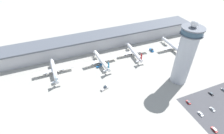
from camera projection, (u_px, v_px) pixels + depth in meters
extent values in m
plane|color=#9E9B93|center=(120.00, 83.00, 161.69)|extent=(1000.00, 1000.00, 0.00)
cube|color=#B2B2B7|center=(96.00, 41.00, 208.84)|extent=(255.80, 22.00, 14.49)
cube|color=#4C515B|center=(96.00, 35.00, 203.96)|extent=(255.80, 25.00, 1.60)
cylinder|color=#ADB2BC|center=(184.00, 59.00, 150.52)|extent=(14.40, 14.40, 47.16)
cylinder|color=#565B66|center=(192.00, 34.00, 135.98)|extent=(18.18, 18.18, 0.80)
cylinder|color=#334C60|center=(192.00, 31.00, 134.44)|extent=(16.73, 16.73, 4.28)
cylinder|color=#565B66|center=(193.00, 28.00, 132.84)|extent=(18.18, 18.18, 1.00)
sphere|color=white|center=(195.00, 24.00, 130.76)|extent=(5.86, 5.86, 5.86)
cylinder|color=silver|center=(54.00, 70.00, 169.36)|extent=(3.99, 30.26, 3.82)
cone|color=silver|center=(52.00, 61.00, 181.73)|extent=(3.84, 3.46, 3.82)
cone|color=silver|center=(57.00, 81.00, 156.57)|extent=(3.47, 4.61, 3.44)
cube|color=silver|center=(54.00, 70.00, 170.21)|extent=(37.66, 4.61, 0.44)
cylinder|color=#A8A8B2|center=(46.00, 72.00, 169.24)|extent=(2.13, 4.22, 2.10)
cylinder|color=#A8A8B2|center=(62.00, 68.00, 174.05)|extent=(2.13, 4.22, 2.10)
cube|color=#197FB2|center=(56.00, 77.00, 152.88)|extent=(0.32, 2.80, 6.11)
cube|color=silver|center=(57.00, 82.00, 155.37)|extent=(10.71, 2.06, 0.24)
cylinder|color=black|center=(53.00, 65.00, 181.58)|extent=(0.28, 0.28, 2.76)
cylinder|color=black|center=(57.00, 72.00, 172.03)|extent=(0.28, 0.28, 2.76)
cylinder|color=black|center=(52.00, 73.00, 170.40)|extent=(0.28, 0.28, 2.76)
cylinder|color=white|center=(101.00, 60.00, 182.37)|extent=(5.88, 29.57, 3.97)
cone|color=white|center=(96.00, 53.00, 194.16)|extent=(4.20, 3.83, 3.97)
cone|color=white|center=(108.00, 69.00, 170.16)|extent=(3.88, 4.99, 3.58)
cube|color=white|center=(101.00, 60.00, 183.22)|extent=(36.46, 6.75, 0.44)
cylinder|color=#A8A8B2|center=(94.00, 63.00, 182.01)|extent=(2.47, 4.50, 2.19)
cylinder|color=#A8A8B2|center=(107.00, 59.00, 187.31)|extent=(2.47, 4.50, 2.19)
cube|color=#197FB2|center=(109.00, 65.00, 166.35)|extent=(0.48, 2.81, 6.36)
cube|color=white|center=(109.00, 70.00, 168.95)|extent=(11.23, 2.72, 0.24)
cylinder|color=black|center=(97.00, 56.00, 194.04)|extent=(0.28, 0.28, 2.68)
cylinder|color=black|center=(104.00, 62.00, 185.21)|extent=(0.28, 0.28, 2.68)
cylinder|color=black|center=(99.00, 64.00, 183.27)|extent=(0.28, 0.28, 2.68)
cylinder|color=white|center=(134.00, 52.00, 196.03)|extent=(5.94, 29.82, 3.92)
cone|color=white|center=(128.00, 45.00, 208.54)|extent=(4.15, 3.79, 3.92)
cone|color=white|center=(140.00, 60.00, 183.07)|extent=(3.84, 4.93, 3.53)
cube|color=white|center=(134.00, 52.00, 196.89)|extent=(36.52, 6.87, 0.44)
cylinder|color=#A8A8B2|center=(127.00, 54.00, 196.46)|extent=(2.45, 4.45, 2.16)
cylinder|color=#A8A8B2|center=(139.00, 51.00, 200.27)|extent=(2.45, 4.45, 2.16)
cube|color=red|center=(141.00, 56.00, 179.27)|extent=(0.49, 2.81, 6.27)
cube|color=white|center=(141.00, 60.00, 181.82)|extent=(11.08, 2.75, 0.24)
cylinder|color=black|center=(129.00, 48.00, 208.22)|extent=(0.28, 0.28, 2.40)
cylinder|color=black|center=(136.00, 54.00, 198.47)|extent=(0.28, 0.28, 2.40)
cylinder|color=black|center=(131.00, 55.00, 197.10)|extent=(0.28, 0.28, 2.40)
cylinder|color=silver|center=(174.00, 46.00, 205.13)|extent=(4.91, 37.18, 3.86)
cone|color=silver|center=(164.00, 39.00, 220.23)|extent=(3.96, 3.58, 3.86)
cone|color=silver|center=(185.00, 56.00, 189.60)|extent=(3.60, 4.73, 3.48)
cube|color=silver|center=(173.00, 47.00, 206.09)|extent=(37.61, 5.46, 0.44)
cylinder|color=#A8A8B2|center=(167.00, 48.00, 205.34)|extent=(2.24, 4.31, 2.12)
cylinder|color=#A8A8B2|center=(178.00, 46.00, 209.75)|extent=(2.24, 4.31, 2.12)
cube|color=#197FB2|center=(187.00, 52.00, 185.87)|extent=(0.38, 2.81, 6.18)
cube|color=silver|center=(186.00, 56.00, 188.38)|extent=(10.86, 2.30, 0.24)
cylinder|color=black|center=(165.00, 42.00, 219.96)|extent=(0.28, 0.28, 2.48)
cylinder|color=black|center=(175.00, 48.00, 207.76)|extent=(0.28, 0.28, 2.48)
cylinder|color=black|center=(171.00, 49.00, 206.25)|extent=(0.28, 0.28, 2.48)
cube|color=black|center=(181.00, 68.00, 179.65)|extent=(4.48, 5.48, 0.12)
cube|color=#2D333D|center=(181.00, 67.00, 179.22)|extent=(5.00, 6.35, 1.55)
cube|color=#232D38|center=(182.00, 66.00, 178.07)|extent=(2.83, 2.61, 1.27)
cube|color=black|center=(151.00, 51.00, 205.70)|extent=(2.80, 5.78, 0.12)
cube|color=#195699|center=(152.00, 50.00, 205.26)|extent=(2.96, 6.85, 1.55)
cube|color=#232D38|center=(152.00, 50.00, 203.90)|extent=(2.38, 2.14, 1.27)
cube|color=black|center=(99.00, 66.00, 181.84)|extent=(6.81, 5.60, 0.12)
cube|color=#195699|center=(99.00, 66.00, 181.44)|extent=(7.91, 6.38, 1.46)
cube|color=#232D38|center=(99.00, 65.00, 180.11)|extent=(3.15, 3.09, 1.20)
cube|color=black|center=(105.00, 89.00, 154.83)|extent=(6.49, 3.94, 0.12)
cube|color=silver|center=(105.00, 88.00, 154.35)|extent=(7.63, 4.36, 1.71)
cube|color=#232D38|center=(105.00, 87.00, 153.77)|extent=(2.68, 2.66, 1.40)
cube|color=black|center=(211.00, 94.00, 150.10)|extent=(1.89, 3.97, 0.12)
cube|color=black|center=(211.00, 94.00, 149.89)|extent=(1.99, 4.72, 0.82)
cube|color=#232D38|center=(211.00, 93.00, 149.36)|extent=(1.70, 2.62, 0.67)
cube|color=black|center=(223.00, 90.00, 153.77)|extent=(1.93, 3.98, 0.12)
cube|color=slate|center=(223.00, 90.00, 153.58)|extent=(2.04, 4.73, 0.75)
cube|color=#232D38|center=(224.00, 89.00, 153.08)|extent=(1.72, 2.63, 0.62)
cube|color=black|center=(188.00, 103.00, 142.35)|extent=(1.76, 3.54, 0.12)
cube|color=red|center=(188.00, 102.00, 142.13)|extent=(1.84, 4.21, 0.84)
cube|color=#232D38|center=(189.00, 102.00, 141.59)|extent=(1.61, 2.32, 0.68)
cube|color=black|center=(214.00, 130.00, 122.43)|extent=(1.92, 4.09, 0.12)
cube|color=red|center=(214.00, 130.00, 122.21)|extent=(2.03, 4.86, 0.84)
cube|color=#232D38|center=(215.00, 129.00, 121.65)|extent=(1.72, 2.70, 0.69)
cube|color=black|center=(212.00, 110.00, 136.59)|extent=(1.71, 3.72, 0.12)
cube|color=silver|center=(212.00, 109.00, 136.37)|extent=(1.78, 4.42, 0.85)
cube|color=#232D38|center=(212.00, 109.00, 135.98)|extent=(1.56, 2.44, 0.70)
cube|color=black|center=(200.00, 114.00, 133.09)|extent=(1.81, 3.98, 0.12)
cube|color=silver|center=(200.00, 114.00, 132.87)|extent=(1.89, 4.74, 0.84)
cube|color=#232D38|center=(201.00, 113.00, 132.50)|extent=(1.66, 2.61, 0.69)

